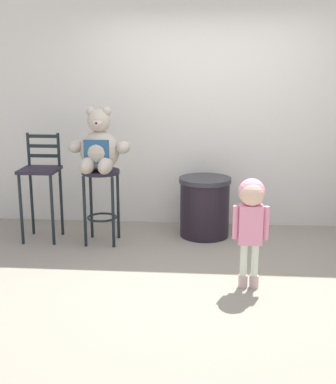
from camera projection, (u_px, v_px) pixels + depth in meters
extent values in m
plane|color=gray|center=(201.00, 277.00, 4.63)|extent=(24.00, 24.00, 0.00)
cube|color=silver|center=(206.00, 85.00, 5.99)|extent=(7.77, 0.30, 3.30)
cylinder|color=black|center=(101.00, 172.00, 5.38)|extent=(0.40, 0.40, 0.04)
cylinder|color=black|center=(85.00, 212.00, 5.34)|extent=(0.03, 0.03, 0.76)
cylinder|color=black|center=(113.00, 212.00, 5.31)|extent=(0.03, 0.03, 0.76)
cylinder|color=black|center=(91.00, 204.00, 5.63)|extent=(0.03, 0.03, 0.76)
cylinder|color=black|center=(118.00, 205.00, 5.61)|extent=(0.03, 0.03, 0.76)
torus|color=black|center=(102.00, 217.00, 5.50)|extent=(0.32, 0.32, 0.02)
sphere|color=#AEA392|center=(100.00, 150.00, 5.32)|extent=(0.41, 0.41, 0.41)
cube|color=navy|center=(96.00, 152.00, 5.16)|extent=(0.26, 0.03, 0.25)
sphere|color=#AEA392|center=(99.00, 121.00, 5.25)|extent=(0.24, 0.24, 0.24)
ellipsoid|color=#BCA49B|center=(97.00, 123.00, 5.15)|extent=(0.10, 0.08, 0.07)
sphere|color=black|center=(96.00, 123.00, 5.13)|extent=(0.03, 0.03, 0.03)
sphere|color=#AEA392|center=(91.00, 111.00, 5.23)|extent=(0.10, 0.10, 0.10)
sphere|color=#AEA392|center=(107.00, 111.00, 5.22)|extent=(0.10, 0.10, 0.10)
ellipsoid|color=#AEA392|center=(75.00, 147.00, 5.30)|extent=(0.14, 0.23, 0.13)
ellipsoid|color=#AEA392|center=(123.00, 147.00, 5.26)|extent=(0.14, 0.23, 0.13)
ellipsoid|color=#AEA392|center=(87.00, 166.00, 5.17)|extent=(0.14, 0.35, 0.17)
ellipsoid|color=#AEA392|center=(105.00, 166.00, 5.16)|extent=(0.14, 0.35, 0.17)
cylinder|color=#C5A6A1|center=(243.00, 281.00, 4.41)|extent=(0.08, 0.08, 0.11)
cylinder|color=silver|center=(244.00, 259.00, 4.36)|extent=(0.06, 0.06, 0.28)
cylinder|color=#C5A6A1|center=(254.00, 281.00, 4.40)|extent=(0.08, 0.08, 0.11)
cylinder|color=silver|center=(255.00, 260.00, 4.35)|extent=(0.06, 0.06, 0.28)
cube|color=pink|center=(251.00, 225.00, 4.28)|extent=(0.20, 0.11, 0.34)
cylinder|color=pink|center=(235.00, 222.00, 4.29)|extent=(0.05, 0.05, 0.29)
cylinder|color=pink|center=(266.00, 223.00, 4.27)|extent=(0.05, 0.05, 0.29)
sphere|color=#D8B293|center=(252.00, 194.00, 4.22)|extent=(0.21, 0.21, 0.21)
sphere|color=pink|center=(252.00, 192.00, 4.24)|extent=(0.22, 0.22, 0.22)
cylinder|color=black|center=(205.00, 209.00, 5.71)|extent=(0.55, 0.55, 0.62)
cylinder|color=#2D2D33|center=(205.00, 180.00, 5.63)|extent=(0.58, 0.58, 0.05)
cube|color=black|center=(40.00, 170.00, 5.47)|extent=(0.40, 0.40, 0.03)
cylinder|color=black|center=(21.00, 210.00, 5.42)|extent=(0.03, 0.03, 0.76)
cylinder|color=black|center=(52.00, 210.00, 5.39)|extent=(0.03, 0.03, 0.76)
cylinder|color=black|center=(32.00, 202.00, 5.74)|extent=(0.03, 0.03, 0.76)
cylinder|color=black|center=(61.00, 202.00, 5.72)|extent=(0.03, 0.03, 0.76)
cylinder|color=black|center=(28.00, 149.00, 5.60)|extent=(0.03, 0.03, 0.36)
cylinder|color=black|center=(59.00, 149.00, 5.58)|extent=(0.03, 0.03, 0.36)
cube|color=black|center=(44.00, 156.00, 5.61)|extent=(0.34, 0.02, 0.04)
cube|color=black|center=(43.00, 146.00, 5.58)|extent=(0.34, 0.02, 0.04)
cube|color=black|center=(43.00, 136.00, 5.56)|extent=(0.34, 0.02, 0.04)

